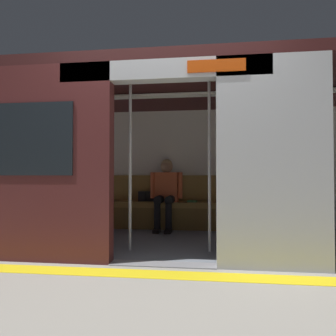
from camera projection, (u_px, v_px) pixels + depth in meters
ground_plane at (163, 265)px, 3.05m from camera, size 60.00×60.00×0.00m
platform_edge_strip at (158, 274)px, 2.75m from camera, size 8.00×0.24×0.01m
train_car at (169, 136)px, 4.23m from camera, size 6.40×2.59×2.18m
bench_seat at (180, 208)px, 5.12m from camera, size 2.57×0.44×0.45m
person_seated at (166, 189)px, 5.10m from camera, size 0.55×0.68×1.18m
handbag at (146, 196)px, 5.28m from camera, size 0.26×0.15×0.17m
book at (192, 201)px, 5.12m from camera, size 0.16×0.23×0.03m
grab_pole_door at (130, 165)px, 3.66m from camera, size 0.04×0.04×2.04m
grab_pole_far at (209, 165)px, 3.59m from camera, size 0.04×0.04×2.04m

